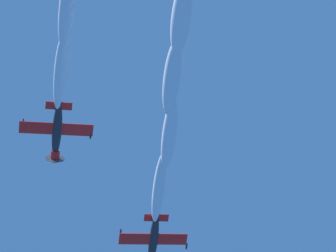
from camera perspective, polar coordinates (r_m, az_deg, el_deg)
The scene contains 3 objects.
airplane_lead at distance 83.19m, azimuth -1.27°, elevation -9.87°, with size 8.51×7.73×2.82m.
airplane_left_wingman at distance 79.00m, azimuth -9.48°, elevation -0.51°, with size 8.51×7.72×2.90m.
smoke_trail_lead at distance 74.48m, azimuth 1.20°, elevation 10.19°, with size 9.23×42.27×3.56m.
Camera 1 is at (10.97, 35.20, 1.59)m, focal length 71.30 mm.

